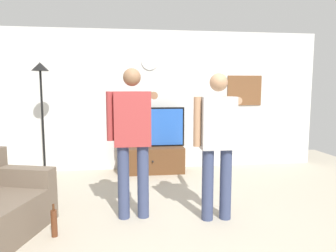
% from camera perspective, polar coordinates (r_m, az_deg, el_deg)
% --- Properties ---
extents(ground_plane, '(8.40, 8.40, 0.00)m').
position_cam_1_polar(ground_plane, '(3.55, 3.65, -19.51)').
color(ground_plane, '#B2A893').
extents(back_wall, '(6.40, 0.10, 2.70)m').
position_cam_1_polar(back_wall, '(6.10, -1.63, 4.77)').
color(back_wall, silver).
rests_on(back_wall, ground_plane).
extents(tv_stand, '(1.21, 0.55, 0.49)m').
position_cam_1_polar(tv_stand, '(5.88, -3.07, -6.22)').
color(tv_stand, brown).
rests_on(tv_stand, ground_plane).
extents(television, '(1.26, 0.07, 0.75)m').
position_cam_1_polar(television, '(5.82, -3.15, -0.20)').
color(television, black).
rests_on(television, tv_stand).
extents(wall_clock, '(0.32, 0.03, 0.32)m').
position_cam_1_polar(wall_clock, '(6.04, -3.41, 11.87)').
color(wall_clock, white).
extents(framed_picture, '(0.71, 0.04, 0.60)m').
position_cam_1_polar(framed_picture, '(6.45, 13.97, 6.41)').
color(framed_picture, brown).
extents(floor_lamp, '(0.32, 0.32, 2.01)m').
position_cam_1_polar(floor_lamp, '(5.58, -22.43, 4.97)').
color(floor_lamp, black).
rests_on(floor_lamp, ground_plane).
extents(person_standing_nearer_lamp, '(0.61, 0.78, 1.82)m').
position_cam_1_polar(person_standing_nearer_lamp, '(3.71, -6.57, -1.47)').
color(person_standing_nearer_lamp, '#384266').
rests_on(person_standing_nearer_lamp, ground_plane).
extents(person_standing_nearer_couch, '(0.58, 0.78, 1.76)m').
position_cam_1_polar(person_standing_nearer_couch, '(3.69, 9.13, -2.23)').
color(person_standing_nearer_couch, '#384266').
rests_on(person_standing_nearer_couch, ground_plane).
extents(beverage_bottle, '(0.07, 0.07, 0.36)m').
position_cam_1_polar(beverage_bottle, '(3.65, -20.38, -16.51)').
color(beverage_bottle, '#592D19').
rests_on(beverage_bottle, ground_plane).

